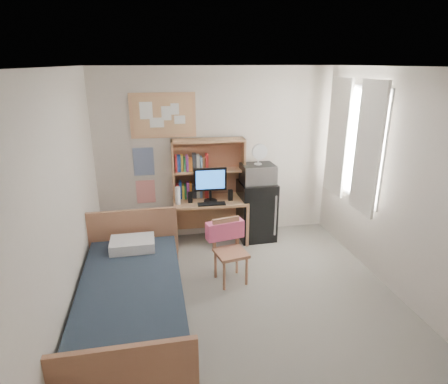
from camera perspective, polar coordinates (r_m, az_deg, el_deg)
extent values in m
cube|color=gray|center=(4.42, 3.94, -17.67)|extent=(3.60, 4.20, 0.02)
cube|color=white|center=(3.55, 4.95, 18.46)|extent=(3.60, 4.20, 0.02)
cube|color=beige|center=(5.75, -1.14, 5.67)|extent=(3.60, 0.04, 2.60)
cube|color=beige|center=(2.11, 20.76, -21.72)|extent=(3.60, 0.04, 2.60)
cube|color=beige|center=(3.76, -23.17, -3.33)|extent=(0.04, 4.20, 2.60)
cube|color=beige|center=(4.59, 26.61, 0.10)|extent=(0.04, 4.20, 2.60)
cube|color=white|center=(5.45, 19.17, 7.10)|extent=(0.10, 1.40, 1.70)
cube|color=white|center=(5.10, 21.08, 6.11)|extent=(0.04, 0.55, 1.70)
cube|color=white|center=(5.78, 16.97, 7.96)|extent=(0.04, 0.55, 1.70)
cube|color=tan|center=(5.55, -9.27, 11.45)|extent=(0.94, 0.03, 0.64)
cube|color=navy|center=(5.68, -12.15, 4.54)|extent=(0.30, 0.01, 0.42)
cube|color=red|center=(5.81, -11.83, 0.05)|extent=(0.28, 0.01, 0.36)
cube|color=tan|center=(5.75, -2.11, -4.41)|extent=(1.12, 0.59, 0.69)
cube|color=#A8704F|center=(4.71, 1.06, -9.19)|extent=(0.47, 0.47, 0.81)
cube|color=black|center=(5.86, 4.93, -2.77)|extent=(0.55, 0.55, 0.92)
cube|color=#1A232F|center=(4.07, -13.76, -16.81)|extent=(1.04, 2.08, 0.57)
cube|color=tan|center=(5.63, -2.39, 3.57)|extent=(1.10, 0.32, 0.89)
cube|color=black|center=(5.48, -2.11, 1.09)|extent=(0.48, 0.06, 0.51)
cube|color=black|center=(5.43, -1.90, -1.83)|extent=(0.41, 0.14, 0.02)
cube|color=black|center=(5.52, -5.18, -0.81)|extent=(0.07, 0.07, 0.16)
cube|color=black|center=(5.58, 0.97, -0.48)|extent=(0.07, 0.07, 0.16)
cylinder|color=silver|center=(5.45, -7.05, -0.55)|extent=(0.08, 0.08, 0.26)
cube|color=#EC5984|center=(4.77, 0.14, -5.78)|extent=(0.50, 0.23, 0.23)
cube|color=silver|center=(5.65, 5.16, 2.81)|extent=(0.50, 0.38, 0.28)
cylinder|color=silver|center=(5.58, 5.25, 5.62)|extent=(0.23, 0.23, 0.29)
cube|color=silver|center=(4.54, -13.77, -7.70)|extent=(0.50, 0.35, 0.12)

